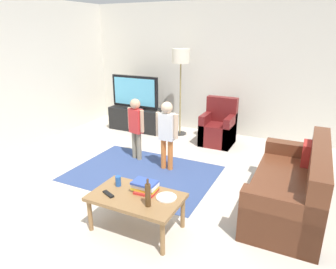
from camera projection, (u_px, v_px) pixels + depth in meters
ground at (149, 191)px, 4.22m from camera, size 7.80×7.80×0.00m
wall_back at (218, 69)px, 6.33m from camera, size 6.00×0.12×2.70m
area_rug at (143, 173)px, 4.74m from camera, size 2.20×1.60×0.01m
tv_stand at (136, 119)px, 6.76m from camera, size 1.20×0.44×0.50m
tv at (135, 93)px, 6.54m from camera, size 1.10×0.28×0.71m
couch at (295, 189)px, 3.69m from camera, size 0.80×1.80×0.86m
armchair at (219, 129)px, 5.92m from camera, size 0.60×0.60×0.90m
floor_lamp at (181, 61)px, 6.05m from camera, size 0.36×0.36×1.78m
child_near_tv at (136, 124)px, 5.08m from camera, size 0.35×0.18×1.06m
child_center at (167, 130)px, 4.68m from camera, size 0.37×0.18×1.11m
coffee_table at (136, 199)px, 3.31m from camera, size 1.00×0.60×0.42m
book_stack at (145, 186)px, 3.35m from camera, size 0.29×0.22×0.13m
bottle at (148, 195)px, 3.06m from camera, size 0.06×0.06×0.31m
tv_remote at (108, 194)px, 3.30m from camera, size 0.18×0.11×0.02m
soda_can at (118, 181)px, 3.48m from camera, size 0.07×0.07×0.12m
plate at (166, 197)px, 3.24m from camera, size 0.22×0.22×0.02m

